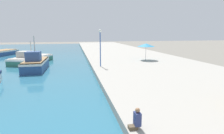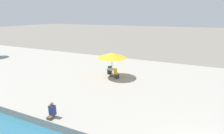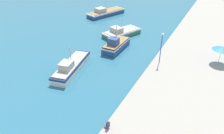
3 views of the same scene
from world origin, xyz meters
TOP-DOWN VIEW (x-y plane):
  - water_basin at (-28.00, 37.00)m, footprint 56.00×90.00m
  - quay_promenade at (8.00, 37.00)m, footprint 16.00×90.00m
  - fishing_boat_near at (-9.44, 16.12)m, footprint 3.86×8.76m
  - fishing_boat_mid at (-6.92, 25.10)m, footprint 2.41×6.16m
  - fishing_boat_far at (-8.73, 31.04)m, footprint 5.79×8.02m
  - fishing_boat_distant at (-17.63, 40.99)m, footprint 6.27×10.07m
  - cafe_umbrella_white at (8.73, 27.15)m, footprint 2.66×2.66m
  - person_at_quay at (0.42, 8.49)m, footprint 0.52×0.36m
  - lamppost at (1.05, 23.25)m, footprint 0.36×0.36m

SIDE VIEW (x-z plane):
  - water_basin at x=-28.00m, z-range 0.00..0.04m
  - quay_promenade at x=8.00m, z-range 0.00..0.54m
  - fishing_boat_far at x=-8.73m, z-range -0.99..2.43m
  - fishing_boat_distant at x=-17.63m, z-range -1.05..2.57m
  - fishing_boat_near at x=-9.44m, z-range -1.05..2.57m
  - fishing_boat_mid at x=-6.92m, z-range -1.26..3.04m
  - person_at_quay at x=0.42m, z-range 0.48..1.45m
  - cafe_umbrella_white at x=8.73m, z-range 1.58..4.11m
  - lamppost at x=1.05m, z-range 1.36..5.92m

